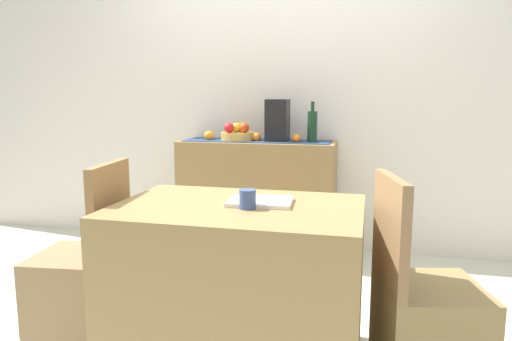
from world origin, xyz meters
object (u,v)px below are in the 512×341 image
object	(u,v)px
fruit_bowl	(238,136)
wine_bottle	(312,126)
open_book	(260,202)
chair_by_corner	(426,328)
sideboard_console	(257,198)
coffee_cup	(248,199)
coffee_maker	(278,121)
dining_table	(238,285)
chair_near_window	(83,290)

from	to	relation	value
fruit_bowl	wine_bottle	distance (m)	0.57
open_book	chair_by_corner	distance (m)	0.87
sideboard_console	coffee_cup	bearing A→B (deg)	-77.86
sideboard_console	wine_bottle	distance (m)	0.69
wine_bottle	coffee_maker	bearing A→B (deg)	180.00
coffee_cup	chair_by_corner	xyz separation A→B (m)	(0.75, 0.05, -0.52)
fruit_bowl	coffee_maker	xyz separation A→B (m)	(0.31, 0.00, 0.12)
fruit_bowl	dining_table	size ratio (longest dim) A/B	0.24
sideboard_console	coffee_cup	world-z (taller)	sideboard_console
wine_bottle	chair_near_window	world-z (taller)	wine_bottle
coffee_maker	dining_table	bearing A→B (deg)	-85.31
chair_near_window	coffee_maker	bearing A→B (deg)	65.82
chair_by_corner	dining_table	bearing A→B (deg)	179.74
chair_near_window	coffee_cup	bearing A→B (deg)	-3.77
sideboard_console	coffee_cup	distance (m)	1.64
chair_near_window	fruit_bowl	bearing A→B (deg)	76.23
wine_bottle	open_book	size ratio (longest dim) A/B	1.07
coffee_maker	chair_near_window	world-z (taller)	coffee_maker
fruit_bowl	open_book	bearing A→B (deg)	-70.43
sideboard_console	coffee_maker	world-z (taller)	coffee_maker
wine_bottle	coffee_cup	size ratio (longest dim) A/B	3.63
dining_table	coffee_maker	bearing A→B (deg)	94.69
wine_bottle	coffee_cup	world-z (taller)	wine_bottle
sideboard_console	chair_by_corner	size ratio (longest dim) A/B	1.31
coffee_maker	coffee_cup	xyz separation A→B (m)	(0.18, -1.57, -0.25)
coffee_cup	wine_bottle	bearing A→B (deg)	87.18
fruit_bowl	coffee_cup	world-z (taller)	fruit_bowl
coffee_cup	dining_table	bearing A→B (deg)	136.65
fruit_bowl	wine_bottle	size ratio (longest dim) A/B	0.87
wine_bottle	dining_table	size ratio (longest dim) A/B	0.28
coffee_maker	wine_bottle	bearing A→B (deg)	0.00
sideboard_console	chair_near_window	size ratio (longest dim) A/B	1.31
sideboard_console	open_book	distance (m)	1.54
sideboard_console	fruit_bowl	xyz separation A→B (m)	(-0.15, 0.00, 0.47)
dining_table	open_book	world-z (taller)	open_book
sideboard_console	open_book	world-z (taller)	sideboard_console
fruit_bowl	chair_by_corner	bearing A→B (deg)	-50.83
fruit_bowl	dining_table	xyz separation A→B (m)	(0.43, -1.51, -0.54)
fruit_bowl	coffee_maker	bearing A→B (deg)	0.00
fruit_bowl	dining_table	bearing A→B (deg)	-74.05
wine_bottle	chair_near_window	bearing A→B (deg)	-121.83
fruit_bowl	open_book	size ratio (longest dim) A/B	0.92
chair_by_corner	coffee_maker	bearing A→B (deg)	121.44
coffee_maker	chair_by_corner	distance (m)	1.94
dining_table	open_book	distance (m)	0.39
fruit_bowl	coffee_cup	bearing A→B (deg)	-72.63
fruit_bowl	coffee_cup	size ratio (longest dim) A/B	3.15
chair_by_corner	open_book	bearing A→B (deg)	175.71
coffee_maker	chair_by_corner	size ratio (longest dim) A/B	0.35
dining_table	open_book	size ratio (longest dim) A/B	3.85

